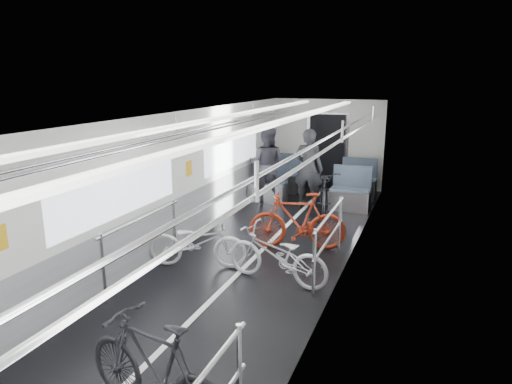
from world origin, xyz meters
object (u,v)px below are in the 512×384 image
bike_right_mid (276,255)px  bike_aisle (325,189)px  person_standing (308,169)px  bike_left_far (198,242)px  bike_right_far (297,221)px  person_seated (267,165)px  bike_right_near (156,370)px

bike_right_mid → bike_aisle: bike_aisle is taller
bike_right_mid → person_standing: size_ratio=0.88×
person_standing → bike_left_far: bearing=80.6°
bike_right_far → bike_right_mid: bearing=-10.7°
person_seated → person_standing: bearing=165.6°
bike_right_mid → person_standing: (-0.59, 4.03, 0.50)m
bike_right_far → bike_aisle: 2.60m
person_standing → person_seated: size_ratio=1.01×
bike_left_far → bike_aisle: (1.18, 3.93, 0.07)m
bike_right_near → person_standing: bearing=-163.8°
bike_right_mid → person_seated: size_ratio=0.89×
person_seated → bike_right_far: bearing=113.7°
bike_aisle → person_seated: person_seated is taller
bike_aisle → person_seated: bearing=161.5°
bike_aisle → bike_right_far: bearing=-100.4°
bike_aisle → bike_right_mid: bearing=-99.7°
bike_left_far → bike_right_mid: size_ratio=0.97×
bike_right_far → person_standing: person_standing is taller
bike_right_near → bike_aisle: 7.08m
bike_right_mid → person_standing: 4.11m
bike_right_near → bike_right_far: 4.48m
person_standing → bike_right_far: bearing=102.5°
bike_left_far → bike_aisle: 4.10m
bike_left_far → bike_right_mid: bike_right_mid is taller
bike_left_far → person_standing: 4.03m
bike_aisle → person_standing: 0.60m
bike_right_near → bike_right_mid: 3.05m
bike_left_far → person_seated: bearing=-11.5°
bike_right_near → person_standing: (-0.51, 7.08, 0.42)m
bike_left_far → person_seated: 4.13m
bike_right_far → person_seated: 3.20m
bike_aisle → person_standing: (-0.40, 0.00, 0.44)m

